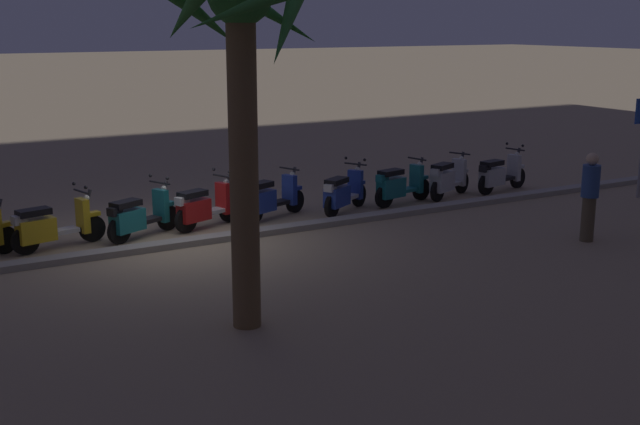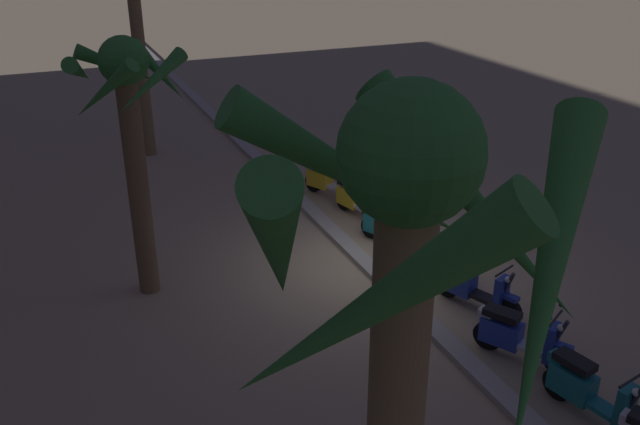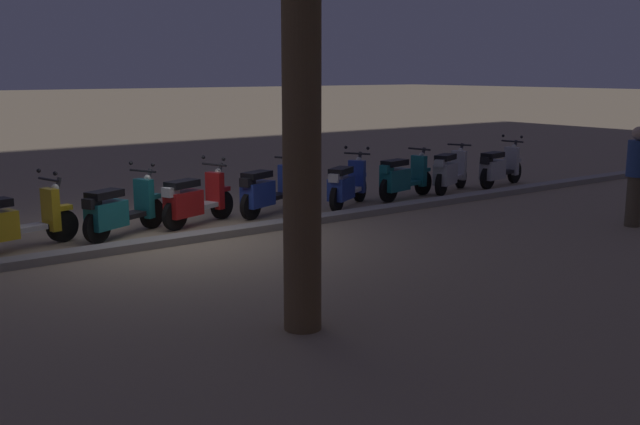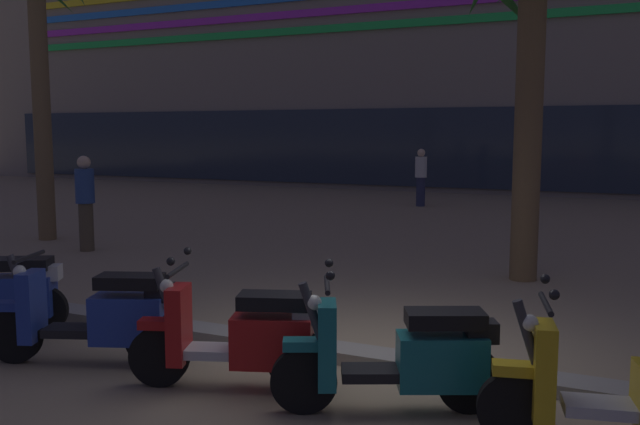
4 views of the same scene
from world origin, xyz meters
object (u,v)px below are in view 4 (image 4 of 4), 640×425
(scooter_blue_mid_rear, at_px, (99,317))
(scooter_red_mid_centre, at_px, (243,337))
(palm_tree_near_sign, at_px, (38,10))
(pedestrian_window_shopping, at_px, (85,201))
(pedestrian_strolling_near_curb, at_px, (421,176))
(scooter_teal_gap_after_mid, at_px, (405,357))
(palm_tree_by_mall_entrance, at_px, (532,27))

(scooter_blue_mid_rear, height_order, scooter_red_mid_centre, scooter_red_mid_centre)
(palm_tree_near_sign, xyz_separation_m, pedestrian_window_shopping, (1.65, -0.65, -3.60))
(scooter_blue_mid_rear, relative_size, pedestrian_strolling_near_curb, 1.06)
(palm_tree_near_sign, bearing_deg, scooter_teal_gap_after_mid, -29.24)
(scooter_blue_mid_rear, relative_size, palm_tree_by_mall_entrance, 0.35)
(palm_tree_near_sign, height_order, pedestrian_strolling_near_curb, palm_tree_near_sign)
(pedestrian_strolling_near_curb, bearing_deg, palm_tree_near_sign, -118.79)
(palm_tree_by_mall_entrance, bearing_deg, palm_tree_near_sign, -178.74)
(scooter_red_mid_centre, xyz_separation_m, scooter_teal_gap_after_mid, (1.40, 0.11, -0.01))
(palm_tree_near_sign, bearing_deg, palm_tree_by_mall_entrance, 1.26)
(scooter_blue_mid_rear, xyz_separation_m, pedestrian_window_shopping, (-4.60, 4.64, 0.46))
(palm_tree_near_sign, xyz_separation_m, palm_tree_by_mall_entrance, (9.30, 0.20, -0.87))
(scooter_teal_gap_after_mid, relative_size, palm_tree_by_mall_entrance, 0.34)
(scooter_blue_mid_rear, relative_size, scooter_teal_gap_after_mid, 1.05)
(scooter_red_mid_centre, xyz_separation_m, pedestrian_window_shopping, (-6.14, 4.60, 0.47))
(scooter_blue_mid_rear, xyz_separation_m, pedestrian_strolling_near_curb, (-1.22, 14.46, 0.42))
(scooter_teal_gap_after_mid, relative_size, pedestrian_window_shopping, 0.96)
(scooter_teal_gap_after_mid, relative_size, palm_tree_near_sign, 0.27)
(palm_tree_near_sign, xyz_separation_m, pedestrian_strolling_near_curb, (5.04, 9.17, -3.64))
(palm_tree_near_sign, bearing_deg, pedestrian_window_shopping, -21.57)
(scooter_red_mid_centre, bearing_deg, pedestrian_window_shopping, 143.18)
(scooter_blue_mid_rear, height_order, scooter_teal_gap_after_mid, scooter_teal_gap_after_mid)
(pedestrian_strolling_near_curb, bearing_deg, scooter_blue_mid_rear, -85.19)
(scooter_red_mid_centre, height_order, pedestrian_strolling_near_curb, pedestrian_strolling_near_curb)
(scooter_red_mid_centre, distance_m, pedestrian_strolling_near_curb, 14.69)
(scooter_teal_gap_after_mid, height_order, palm_tree_by_mall_entrance, palm_tree_by_mall_entrance)
(scooter_teal_gap_after_mid, bearing_deg, scooter_red_mid_centre, -175.69)
(pedestrian_strolling_near_curb, distance_m, pedestrian_window_shopping, 10.39)
(pedestrian_strolling_near_curb, xyz_separation_m, pedestrian_window_shopping, (-3.38, -9.82, 0.04))
(scooter_red_mid_centre, xyz_separation_m, pedestrian_strolling_near_curb, (-2.76, 14.42, 0.43))
(scooter_blue_mid_rear, distance_m, palm_tree_near_sign, 9.14)
(scooter_red_mid_centre, bearing_deg, palm_tree_by_mall_entrance, 74.60)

